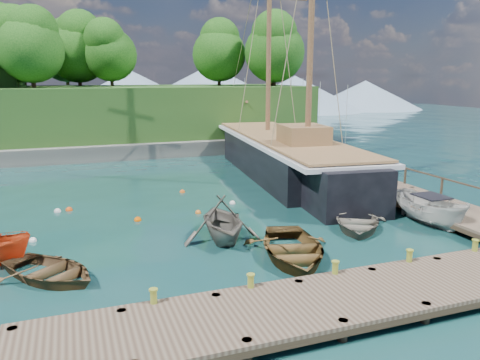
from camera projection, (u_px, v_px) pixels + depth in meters
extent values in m
plane|color=#153935|center=(229.00, 246.00, 19.62)|extent=(160.00, 160.00, 0.00)
cube|color=#4C392D|center=(359.00, 293.00, 14.21)|extent=(20.00, 3.20, 0.12)
cube|color=black|center=(359.00, 298.00, 14.25)|extent=(20.00, 3.20, 0.20)
cylinder|color=black|center=(14.00, 347.00, 12.26)|extent=(0.28, 0.28, 1.10)
cube|color=#4C392D|center=(364.00, 180.00, 29.76)|extent=(3.20, 24.00, 0.12)
cube|color=black|center=(364.00, 182.00, 29.80)|extent=(3.20, 24.00, 0.20)
cylinder|color=black|center=(271.00, 159.00, 40.16)|extent=(0.28, 0.28, 1.10)
cylinder|color=black|center=(298.00, 157.00, 41.03)|extent=(0.28, 0.28, 1.10)
cylinder|color=olive|center=(155.00, 322.00, 13.60)|extent=(0.26, 0.26, 0.45)
cylinder|color=olive|center=(251.00, 305.00, 14.61)|extent=(0.26, 0.26, 0.45)
cylinder|color=olive|center=(334.00, 290.00, 15.61)|extent=(0.26, 0.26, 0.45)
cylinder|color=olive|center=(408.00, 277.00, 16.62)|extent=(0.26, 0.26, 0.45)
cylinder|color=olive|center=(473.00, 266.00, 17.62)|extent=(0.26, 0.26, 0.45)
imported|color=brown|center=(51.00, 279.00, 16.48)|extent=(4.80, 4.95, 0.84)
imported|color=#5A554C|center=(222.00, 240.00, 20.38)|extent=(3.84, 4.33, 2.10)
imported|color=brown|center=(292.00, 258.00, 18.37)|extent=(4.72, 5.71, 1.03)
imported|color=#5C564A|center=(356.00, 228.00, 21.97)|extent=(4.76, 5.17, 0.87)
imported|color=beige|center=(429.00, 225.00, 22.48)|extent=(1.82, 4.40, 1.68)
cube|color=black|center=(285.00, 163.00, 33.41)|extent=(7.05, 16.79, 3.39)
cube|color=black|center=(248.00, 143.00, 43.35)|extent=(3.46, 5.41, 3.05)
cube|color=black|center=(343.00, 195.00, 24.58)|extent=(4.14, 4.58, 3.22)
cube|color=silver|center=(285.00, 141.00, 33.06)|extent=(7.67, 21.89, 0.25)
cube|color=brown|center=(285.00, 137.00, 33.00)|extent=(7.14, 21.38, 0.12)
cube|color=brown|center=(303.00, 135.00, 29.56)|extent=(2.96, 3.27, 1.20)
cylinder|color=brown|center=(238.00, 107.00, 46.16)|extent=(1.00, 6.88, 1.69)
cylinder|color=brown|center=(269.00, 11.00, 35.01)|extent=(0.36, 0.36, 18.01)
cylinder|color=brown|center=(312.00, 5.00, 27.22)|extent=(0.36, 0.36, 16.57)
cylinder|color=#8C7A59|center=(247.00, 18.00, 41.11)|extent=(1.42, 12.38, 10.45)
sphere|color=white|center=(33.00, 241.00, 20.23)|extent=(0.33, 0.33, 0.33)
sphere|color=#DE5600|center=(138.00, 221.00, 23.12)|extent=(0.36, 0.36, 0.36)
sphere|color=orange|center=(198.00, 213.00, 24.36)|extent=(0.31, 0.31, 0.31)
sphere|color=silver|center=(232.00, 204.00, 26.16)|extent=(0.33, 0.33, 0.33)
sphere|color=#E4490E|center=(69.00, 210.00, 24.86)|extent=(0.36, 0.36, 0.36)
sphere|color=orange|center=(182.00, 192.00, 28.69)|extent=(0.33, 0.33, 0.33)
sphere|color=silver|center=(58.00, 212.00, 24.58)|extent=(0.36, 0.36, 0.36)
cube|color=#474744|center=(45.00, 155.00, 38.81)|extent=(50.00, 4.00, 1.40)
cube|color=#214A1A|center=(45.00, 119.00, 43.79)|extent=(50.00, 14.00, 6.00)
cylinder|color=#382616|center=(274.00, 79.00, 47.24)|extent=(0.36, 0.36, 1.40)
sphere|color=#12430F|center=(275.00, 52.00, 46.68)|extent=(6.00, 6.00, 6.00)
cylinder|color=#382616|center=(112.00, 79.00, 46.23)|extent=(0.36, 0.36, 1.40)
sphere|color=#12430F|center=(111.00, 55.00, 45.73)|extent=(5.13, 5.13, 5.13)
cylinder|color=#382616|center=(16.00, 79.00, 42.44)|extent=(0.36, 0.36, 1.40)
sphere|color=#12430F|center=(13.00, 50.00, 41.89)|extent=(5.82, 5.82, 5.82)
cylinder|color=#382616|center=(80.00, 79.00, 47.20)|extent=(0.36, 0.36, 1.40)
sphere|color=#12430F|center=(78.00, 52.00, 46.63)|extent=(6.05, 6.05, 6.05)
cylinder|color=#382616|center=(272.00, 79.00, 48.22)|extent=(0.36, 0.36, 1.40)
sphere|color=#12430F|center=(272.00, 57.00, 47.75)|extent=(4.77, 4.77, 4.77)
cylinder|color=#382616|center=(33.00, 79.00, 39.65)|extent=(0.36, 0.36, 1.40)
sphere|color=#12430F|center=(30.00, 50.00, 39.12)|extent=(5.47, 5.47, 5.47)
cylinder|color=#382616|center=(219.00, 79.00, 49.12)|extent=(0.36, 0.36, 1.40)
sphere|color=#12430F|center=(219.00, 55.00, 48.59)|extent=(5.55, 5.55, 5.55)
cylinder|color=#382616|center=(24.00, 79.00, 49.42)|extent=(0.36, 0.36, 1.40)
sphere|color=#12430F|center=(22.00, 52.00, 48.84)|extent=(6.25, 6.25, 6.25)
cylinder|color=#382616|center=(67.00, 79.00, 51.41)|extent=(0.36, 0.36, 1.40)
sphere|color=#12430F|center=(66.00, 54.00, 50.86)|extent=(5.89, 5.89, 5.89)
cone|color=#728CA5|center=(210.00, 89.00, 89.50)|extent=(36.00, 36.00, 9.00)
cone|color=#728CA5|center=(295.00, 93.00, 95.74)|extent=(28.00, 28.00, 7.00)
cone|color=#728CA5|center=(131.00, 93.00, 84.59)|extent=(32.00, 32.00, 8.00)
cone|color=#728CA5|center=(365.00, 95.00, 101.54)|extent=(24.00, 24.00, 6.00)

